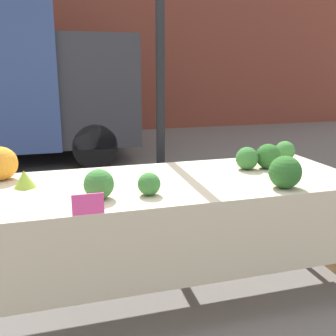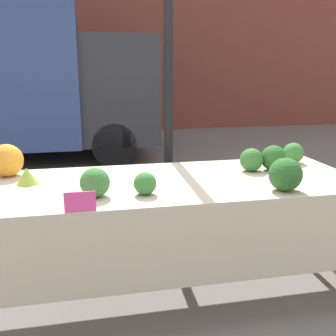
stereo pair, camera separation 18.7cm
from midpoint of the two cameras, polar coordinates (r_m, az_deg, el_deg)
The scene contains 12 objects.
ground_plane at distance 2.74m, azimuth -2.05°, elevation -18.01°, with size 40.00×40.00×0.00m, color slate.
tent_pole at distance 3.10m, azimuth -2.84°, elevation 9.53°, with size 0.07×0.07×2.42m.
market_table at distance 2.38m, azimuth -1.80°, elevation -4.24°, with size 2.38×0.91×0.79m.
orange_cauliflower at distance 2.66m, azimuth -25.02°, elevation 0.58°, with size 0.21×0.21×0.21m.
romanesco_head at distance 2.44m, azimuth -22.20°, elevation -1.53°, with size 0.13×0.13×0.10m.
broccoli_head_0 at distance 3.02m, azimuth 14.92°, elevation 2.39°, with size 0.15×0.15×0.15m.
broccoli_head_1 at distance 2.11m, azimuth -12.52°, elevation -2.32°, with size 0.16×0.16×0.16m.
broccoli_head_2 at distance 2.13m, azimuth -5.27°, elevation -2.34°, with size 0.13×0.13×0.13m.
broccoli_head_4 at distance 2.70m, azimuth 9.48°, elevation 1.38°, with size 0.15×0.15×0.15m.
broccoli_head_5 at distance 2.75m, azimuth 12.47°, elevation 1.66°, with size 0.17×0.17×0.17m.
broccoli_head_6 at distance 2.32m, azimuth 14.46°, elevation -0.60°, with size 0.19×0.19×0.19m.
price_sign at distance 1.91m, azimuth -14.30°, elevation -5.13°, with size 0.15×0.01×0.10m.
Camera 1 is at (-0.65, -2.23, 1.47)m, focal length 42.00 mm.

